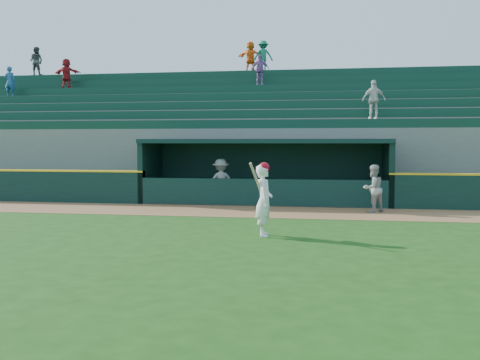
{
  "coord_description": "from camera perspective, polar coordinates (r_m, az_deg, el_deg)",
  "views": [
    {
      "loc": [
        2.34,
        -12.81,
        2.32
      ],
      "look_at": [
        0.0,
        1.6,
        1.3
      ],
      "focal_mm": 40.0,
      "sensor_mm": 36.0,
      "label": 1
    }
  ],
  "objects": [
    {
      "name": "dugout",
      "position": [
        20.97,
        2.8,
        1.36
      ],
      "size": [
        9.4,
        2.8,
        2.46
      ],
      "color": "slate",
      "rests_on": "ground"
    },
    {
      "name": "batter_at_plate",
      "position": [
        13.27,
        2.57,
        -2.05
      ],
      "size": [
        0.57,
        0.8,
        1.86
      ],
      "color": "white",
      "rests_on": "ground"
    },
    {
      "name": "ground",
      "position": [
        13.23,
        -1.12,
        -6.11
      ],
      "size": [
        120.0,
        120.0,
        0.0
      ],
      "primitive_type": "plane",
      "color": "#1A4210",
      "rests_on": "ground"
    },
    {
      "name": "dugout_player_front",
      "position": [
        18.31,
        14.0,
        -0.89
      ],
      "size": [
        0.98,
        0.95,
        1.59
      ],
      "primitive_type": "imported",
      "rotation": [
        0.0,
        0.0,
        3.78
      ],
      "color": "#A1A19C",
      "rests_on": "ground"
    },
    {
      "name": "dugout_player_inside",
      "position": [
        20.17,
        -2.06,
        -0.16
      ],
      "size": [
        1.27,
        1.02,
        1.72
      ],
      "primitive_type": "imported",
      "rotation": [
        0.0,
        0.0,
        3.54
      ],
      "color": "gray",
      "rests_on": "ground"
    },
    {
      "name": "warning_track",
      "position": [
        18.02,
        1.68,
        -3.39
      ],
      "size": [
        40.0,
        3.0,
        0.01
      ],
      "primitive_type": "cube",
      "color": "brown",
      "rests_on": "ground"
    },
    {
      "name": "stands",
      "position": [
        25.5,
        3.94,
        4.16
      ],
      "size": [
        34.5,
        6.25,
        7.53
      ],
      "color": "slate",
      "rests_on": "ground"
    }
  ]
}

